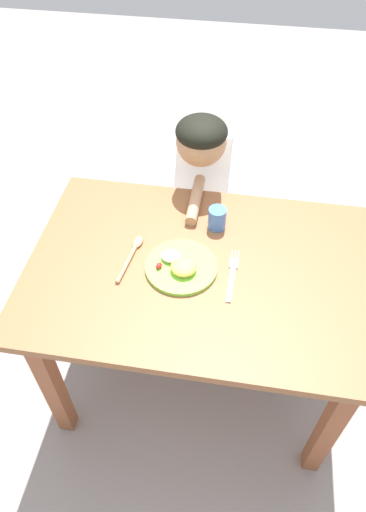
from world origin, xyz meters
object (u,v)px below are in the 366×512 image
Objects in this scene: plate at (181,266)px; drinking_cup at (217,218)px; fork at (232,276)px; person at (202,197)px; spoon at (132,253)px.

plate is 0.24m from drinking_cup.
plate is at bearing 89.21° from fork.
person is at bearing 89.78° from plate.
drinking_cup is (0.10, 0.22, 0.03)m from plate.
person reaches higher than drinking_cup.
person is (0.00, 0.55, -0.17)m from plate.
spoon is at bearing -145.85° from drinking_cup.
spoon is (-0.18, 0.04, -0.01)m from plate.
fork is at bearing -89.23° from spoon.
spoon is 0.33m from drinking_cup.
plate is 1.09× the size of fork.
person is (-0.09, 0.33, -0.19)m from drinking_cup.
person is at bearing 105.66° from drinking_cup.
plate is 2.92× the size of drinking_cup.
spoon is 0.57m from person.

